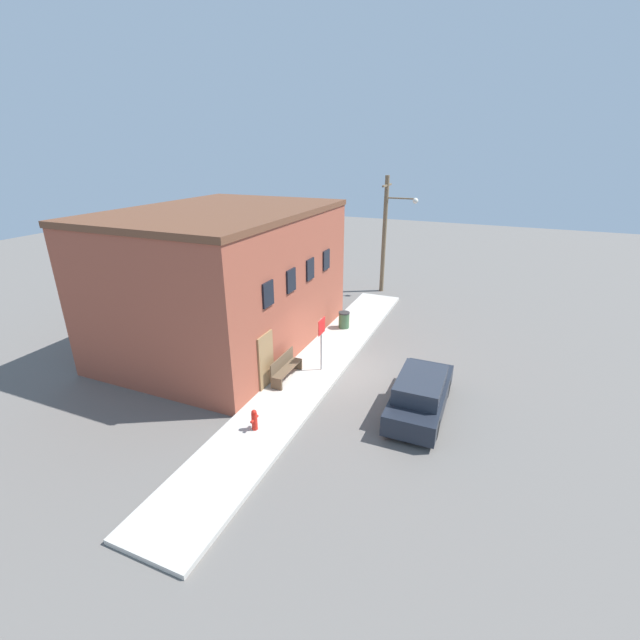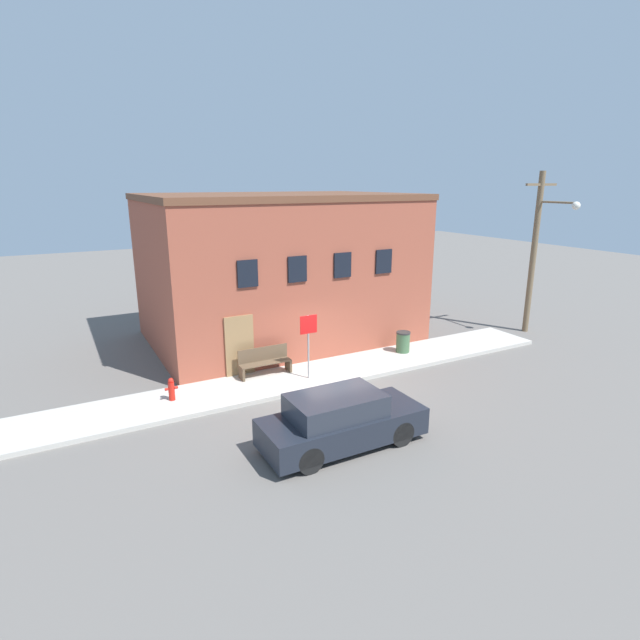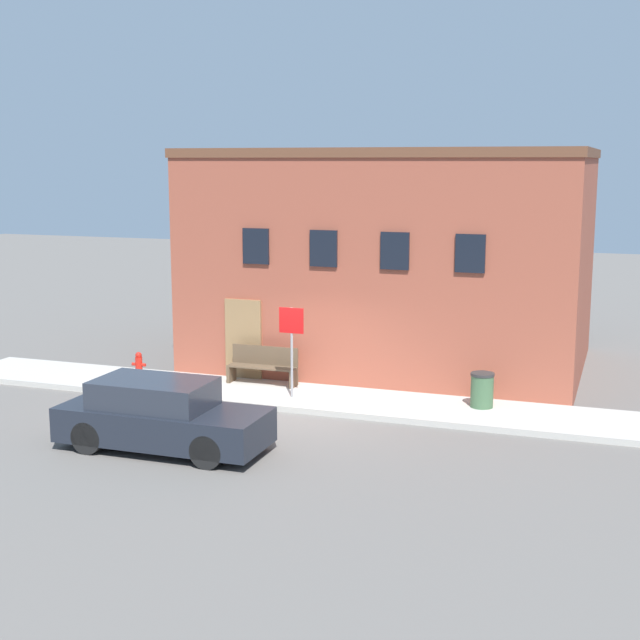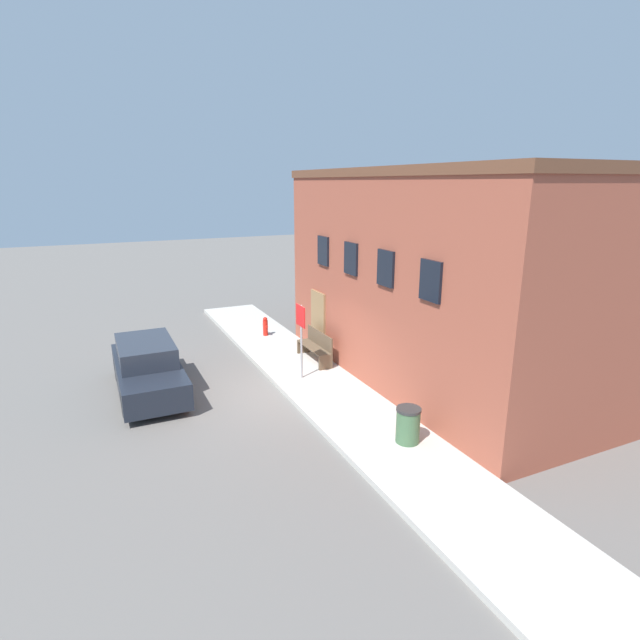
{
  "view_description": "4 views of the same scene",
  "coord_description": "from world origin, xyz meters",
  "px_view_note": "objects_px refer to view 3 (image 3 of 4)",
  "views": [
    {
      "loc": [
        -14.24,
        -5.0,
        8.32
      ],
      "look_at": [
        0.26,
        1.13,
        2.0
      ],
      "focal_mm": 24.0,
      "sensor_mm": 36.0,
      "label": 1
    },
    {
      "loc": [
        -7.43,
        -13.03,
        6.46
      ],
      "look_at": [
        0.26,
        1.13,
        2.0
      ],
      "focal_mm": 28.0,
      "sensor_mm": 36.0,
      "label": 2
    },
    {
      "loc": [
        7.13,
        -18.39,
        5.71
      ],
      "look_at": [
        0.26,
        1.13,
        2.0
      ],
      "focal_mm": 50.0,
      "sensor_mm": 36.0,
      "label": 3
    },
    {
      "loc": [
        12.19,
        -4.44,
        5.64
      ],
      "look_at": [
        0.26,
        1.13,
        2.0
      ],
      "focal_mm": 28.0,
      "sensor_mm": 36.0,
      "label": 4
    }
  ],
  "objects_px": {
    "bench": "(263,366)",
    "trash_bin": "(482,390)",
    "parked_car": "(161,417)",
    "stop_sign": "(292,336)",
    "fire_hydrant": "(139,365)"
  },
  "relations": [
    {
      "from": "bench",
      "to": "trash_bin",
      "type": "distance_m",
      "value": 5.59
    },
    {
      "from": "fire_hydrant",
      "to": "bench",
      "type": "relative_size",
      "value": 0.39
    },
    {
      "from": "trash_bin",
      "to": "parked_car",
      "type": "distance_m",
      "value": 7.36
    },
    {
      "from": "stop_sign",
      "to": "fire_hydrant",
      "type": "bearing_deg",
      "value": 174.58
    },
    {
      "from": "parked_car",
      "to": "bench",
      "type": "bearing_deg",
      "value": 89.54
    },
    {
      "from": "bench",
      "to": "parked_car",
      "type": "height_order",
      "value": "parked_car"
    },
    {
      "from": "bench",
      "to": "fire_hydrant",
      "type": "bearing_deg",
      "value": -169.76
    },
    {
      "from": "bench",
      "to": "trash_bin",
      "type": "height_order",
      "value": "bench"
    },
    {
      "from": "fire_hydrant",
      "to": "parked_car",
      "type": "xyz_separation_m",
      "value": [
        3.2,
        -4.52,
        0.19
      ]
    },
    {
      "from": "fire_hydrant",
      "to": "stop_sign",
      "type": "bearing_deg",
      "value": -5.42
    },
    {
      "from": "fire_hydrant",
      "to": "parked_car",
      "type": "relative_size",
      "value": 0.17
    },
    {
      "from": "bench",
      "to": "trash_bin",
      "type": "bearing_deg",
      "value": -3.59
    },
    {
      "from": "trash_bin",
      "to": "parked_car",
      "type": "height_order",
      "value": "parked_car"
    },
    {
      "from": "parked_car",
      "to": "trash_bin",
      "type": "bearing_deg",
      "value": 40.24
    },
    {
      "from": "fire_hydrant",
      "to": "stop_sign",
      "type": "distance_m",
      "value": 4.57
    }
  ]
}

